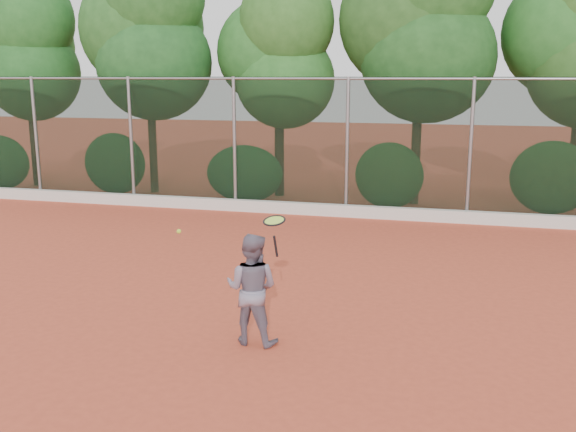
# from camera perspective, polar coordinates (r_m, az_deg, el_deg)

# --- Properties ---
(ground) EXTENTS (80.00, 80.00, 0.00)m
(ground) POSITION_cam_1_polar(r_m,az_deg,el_deg) (10.03, -1.44, -8.18)
(ground) COLOR #C5492E
(ground) RESTS_ON ground
(concrete_curb) EXTENTS (24.00, 0.20, 0.30)m
(concrete_curb) POSITION_cam_1_polar(r_m,az_deg,el_deg) (16.41, 5.07, 0.47)
(concrete_curb) COLOR silver
(concrete_curb) RESTS_ON ground
(tennis_player) EXTENTS (0.77, 0.62, 1.51)m
(tennis_player) POSITION_cam_1_polar(r_m,az_deg,el_deg) (8.58, -3.23, -6.47)
(tennis_player) COLOR slate
(tennis_player) RESTS_ON ground
(chainlink_fence) EXTENTS (24.09, 0.09, 3.50)m
(chainlink_fence) POSITION_cam_1_polar(r_m,az_deg,el_deg) (16.33, 5.29, 6.47)
(chainlink_fence) COLOR black
(chainlink_fence) RESTS_ON ground
(foliage_backdrop) EXTENTS (23.70, 3.63, 7.55)m
(foliage_backdrop) POSITION_cam_1_polar(r_m,az_deg,el_deg) (18.30, 4.73, 15.09)
(foliage_backdrop) COLOR #462A1B
(foliage_backdrop) RESTS_ON ground
(tennis_racket) EXTENTS (0.36, 0.35, 0.55)m
(tennis_racket) POSITION_cam_1_polar(r_m,az_deg,el_deg) (8.08, -1.22, -0.68)
(tennis_racket) COLOR black
(tennis_racket) RESTS_ON ground
(tennis_ball_in_flight) EXTENTS (0.07, 0.07, 0.07)m
(tennis_ball_in_flight) POSITION_cam_1_polar(r_m,az_deg,el_deg) (9.29, -9.67, -1.35)
(tennis_ball_in_flight) COLOR #BCE634
(tennis_ball_in_flight) RESTS_ON ground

